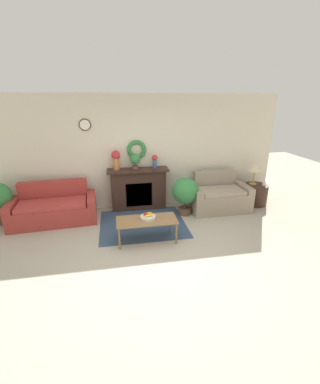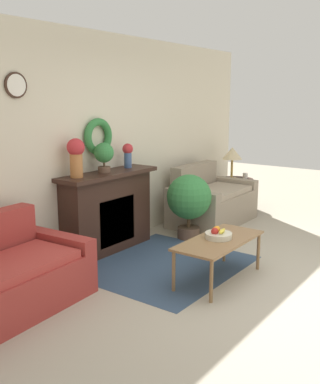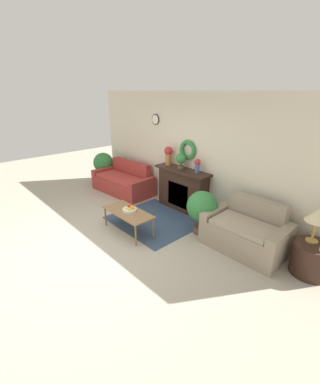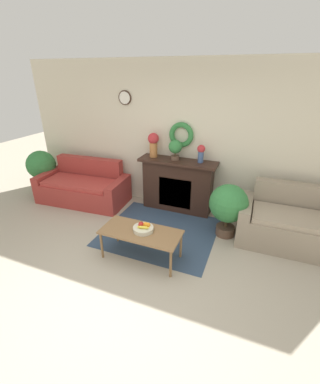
{
  "view_description": "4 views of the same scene",
  "coord_description": "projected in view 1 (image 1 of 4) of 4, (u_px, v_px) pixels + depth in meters",
  "views": [
    {
      "loc": [
        -0.64,
        -3.65,
        2.58
      ],
      "look_at": [
        0.24,
        1.2,
        0.78
      ],
      "focal_mm": 24.0,
      "sensor_mm": 36.0,
      "label": 1
    },
    {
      "loc": [
        -4.11,
        -1.52,
        1.91
      ],
      "look_at": [
        -0.06,
        1.46,
        0.85
      ],
      "focal_mm": 42.0,
      "sensor_mm": 36.0,
      "label": 2
    },
    {
      "loc": [
        3.73,
        -2.0,
        2.69
      ],
      "look_at": [
        -0.02,
        1.45,
        0.68
      ],
      "focal_mm": 24.0,
      "sensor_mm": 36.0,
      "label": 3
    },
    {
      "loc": [
        1.26,
        -2.03,
        2.47
      ],
      "look_at": [
        -0.16,
        1.49,
        0.68
      ],
      "focal_mm": 24.0,
      "sensor_mm": 36.0,
      "label": 4
    }
  ],
  "objects": [
    {
      "name": "table_lamp",
      "position": [
        255.0,
        168.0,
        6.39
      ],
      "size": [
        0.34,
        0.34,
        0.55
      ],
      "color": "#B28E42",
      "rests_on": "side_table_by_loveseat"
    },
    {
      "name": "vase_on_mantel_right",
      "position": [
        155.0,
        160.0,
        6.09
      ],
      "size": [
        0.14,
        0.14,
        0.32
      ],
      "color": "#3D5684",
      "rests_on": "fireplace"
    },
    {
      "name": "fireplace",
      "position": [
        138.0,
        189.0,
        6.25
      ],
      "size": [
        1.44,
        0.41,
        1.01
      ],
      "color": "#331E16",
      "rests_on": "ground_plane"
    },
    {
      "name": "ground_plane",
      "position": [
        159.0,
        259.0,
        4.37
      ],
      "size": [
        16.0,
        16.0,
        0.0
      ],
      "primitive_type": "plane",
      "color": "#ADA38E"
    },
    {
      "name": "wall_back",
      "position": [
        141.0,
        153.0,
        6.17
      ],
      "size": [
        6.8,
        0.16,
        2.7
      ],
      "color": "beige",
      "rests_on": "ground_plane"
    },
    {
      "name": "fruit_bowl",
      "position": [
        148.0,
        217.0,
        4.82
      ],
      "size": [
        0.29,
        0.29,
        0.12
      ],
      "color": "beige",
      "rests_on": "coffee_table"
    },
    {
      "name": "side_table_by_loveseat",
      "position": [
        255.0,
        194.0,
        6.59
      ],
      "size": [
        0.59,
        0.59,
        0.52
      ],
      "color": "#331E16",
      "rests_on": "ground_plane"
    },
    {
      "name": "loveseat_right",
      "position": [
        218.0,
        196.0,
        6.28
      ],
      "size": [
        1.43,
        0.88,
        0.89
      ],
      "rotation": [
        0.0,
        0.0,
        0.01
      ],
      "color": "gray",
      "rests_on": "ground_plane"
    },
    {
      "name": "potted_plant_on_mantel",
      "position": [
        135.0,
        160.0,
        5.98
      ],
      "size": [
        0.24,
        0.24,
        0.37
      ],
      "color": "brown",
      "rests_on": "fireplace"
    },
    {
      "name": "coffee_table",
      "position": [
        147.0,
        221.0,
        4.81
      ],
      "size": [
        1.13,
        0.51,
        0.45
      ],
      "color": "olive",
      "rests_on": "ground_plane"
    },
    {
      "name": "vase_on_mantel_left",
      "position": [
        116.0,
        159.0,
        5.91
      ],
      "size": [
        0.2,
        0.2,
        0.45
      ],
      "color": "#AD6B38",
      "rests_on": "fireplace"
    },
    {
      "name": "couch_left",
      "position": [
        54.0,
        208.0,
        5.66
      ],
      "size": [
        1.86,
        0.98,
        0.84
      ],
      "rotation": [
        0.0,
        0.0,
        0.07
      ],
      "color": "#9E332D",
      "rests_on": "ground_plane"
    },
    {
      "name": "floor_rug",
      "position": [
        143.0,
        224.0,
        5.61
      ],
      "size": [
        1.83,
        1.61,
        0.01
      ],
      "color": "#334760",
      "rests_on": "ground_plane"
    },
    {
      "name": "mug",
      "position": [
        264.0,
        184.0,
        6.41
      ],
      "size": [
        0.09,
        0.09,
        0.09
      ],
      "color": "silver",
      "rests_on": "side_table_by_loveseat"
    },
    {
      "name": "potted_plant_floor_by_loveseat",
      "position": [
        185.0,
        192.0,
        5.9
      ],
      "size": [
        0.61,
        0.61,
        0.89
      ],
      "color": "brown",
      "rests_on": "ground_plane"
    }
  ]
}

